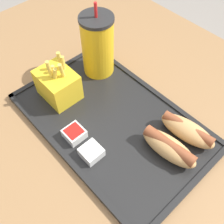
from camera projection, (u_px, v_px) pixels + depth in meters
name	position (u px, v px, depth m)	size (l,w,h in m)	color
ground_plane	(114.00, 222.00, 1.18)	(8.00, 8.00, 0.00)	gray
dining_table	(115.00, 194.00, 0.88)	(1.26, 0.96, 0.74)	olive
food_tray	(112.00, 121.00, 0.61)	(0.45, 0.28, 0.01)	black
soda_cup	(98.00, 46.00, 0.64)	(0.08, 0.08, 0.19)	gold
hot_dog_far	(187.00, 130.00, 0.56)	(0.13, 0.07, 0.04)	tan
hot_dog_near	(169.00, 147.00, 0.54)	(0.13, 0.06, 0.04)	tan
fries_carton	(58.00, 84.00, 0.62)	(0.09, 0.08, 0.12)	gold
sauce_cup_mayo	(91.00, 152.00, 0.54)	(0.04, 0.04, 0.02)	silver
sauce_cup_ketchup	(74.00, 133.00, 0.57)	(0.04, 0.04, 0.02)	silver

